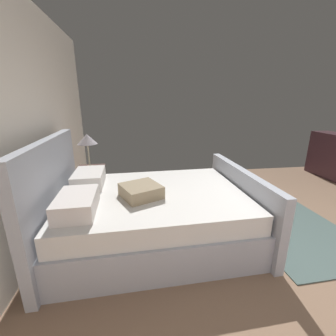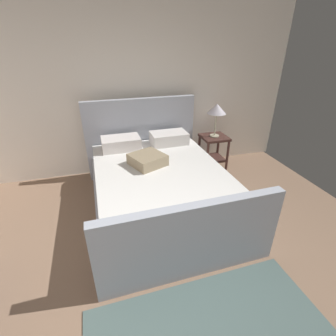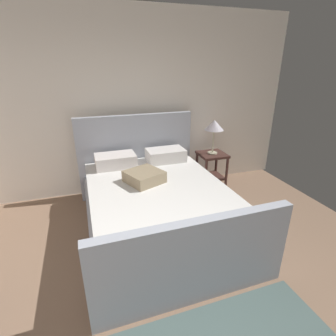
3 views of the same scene
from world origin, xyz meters
name	(u,v)px [view 3 (image 3 of 3)]	position (x,y,z in m)	size (l,w,h in m)	color
wall_back	(107,106)	(0.00, 2.97, 1.39)	(6.07, 0.12, 2.79)	silver
bed	(156,203)	(0.41, 1.64, 0.35)	(1.86, 2.41, 1.28)	#A2A7B4
nightstand_right	(212,164)	(1.62, 2.55, 0.40)	(0.44, 0.44, 0.60)	#402620
table_lamp_right	(214,126)	(1.62, 2.55, 1.06)	(0.31, 0.31, 0.56)	#B7B293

